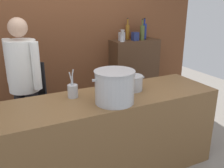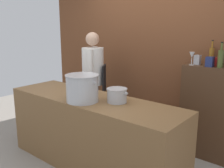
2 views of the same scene
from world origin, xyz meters
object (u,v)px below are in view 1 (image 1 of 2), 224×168
object	(u,v)px
utensil_crock	(73,90)
spice_tin_silver	(122,36)
spice_tin_red	(135,36)
stockpot_large	(115,87)
wine_glass_wide	(122,33)
wine_bottle_olive	(142,32)
spice_tin_navy	(135,36)
chef	(24,80)
wine_bottle_cobalt	(144,31)
wine_bottle_amber	(128,31)
stockpot_small	(132,83)

from	to	relation	value
utensil_crock	spice_tin_silver	bearing A→B (deg)	42.99
spice_tin_red	stockpot_large	bearing A→B (deg)	-127.26
utensil_crock	wine_glass_wide	world-z (taller)	wine_glass_wide
wine_bottle_olive	spice_tin_navy	distance (m)	0.14
wine_glass_wide	spice_tin_red	distance (m)	0.34
chef	stockpot_large	bearing A→B (deg)	-176.22
chef	wine_bottle_cobalt	world-z (taller)	chef
spice_tin_navy	spice_tin_red	bearing A→B (deg)	60.52
stockpot_large	utensil_crock	size ratio (longest dim) A/B	1.57
wine_bottle_amber	wine_bottle_cobalt	bearing A→B (deg)	-21.33
spice_tin_red	stockpot_small	bearing A→B (deg)	-122.15
chef	stockpot_small	distance (m)	1.23
chef	spice_tin_silver	bearing A→B (deg)	-107.51
chef	wine_bottle_amber	world-z (taller)	chef
stockpot_small	spice_tin_red	size ratio (longest dim) A/B	2.73
stockpot_large	wine_bottle_cobalt	size ratio (longest dim) A/B	1.37
wine_bottle_amber	spice_tin_red	world-z (taller)	wine_bottle_amber
stockpot_small	utensil_crock	bearing A→B (deg)	173.14
chef	stockpot_small	bearing A→B (deg)	-157.26
wine_glass_wide	wine_bottle_cobalt	bearing A→B (deg)	11.29
stockpot_large	wine_glass_wide	world-z (taller)	wine_glass_wide
wine_bottle_amber	stockpot_large	bearing A→B (deg)	-123.53
wine_bottle_cobalt	spice_tin_red	xyz separation A→B (m)	(-0.13, 0.05, -0.07)
utensil_crock	spice_tin_navy	size ratio (longest dim) A/B	2.25
wine_bottle_cobalt	wine_bottle_olive	distance (m)	0.10
stockpot_small	spice_tin_red	bearing A→B (deg)	57.85
chef	wine_bottle_cobalt	bearing A→B (deg)	-110.97
stockpot_large	spice_tin_red	world-z (taller)	spice_tin_red
stockpot_small	spice_tin_red	world-z (taller)	spice_tin_red
chef	spice_tin_silver	world-z (taller)	chef
chef	stockpot_large	distance (m)	1.15
chef	wine_bottle_amber	size ratio (longest dim) A/B	5.13
stockpot_small	spice_tin_silver	distance (m)	1.26
wine_bottle_cobalt	spice_tin_silver	xyz separation A→B (m)	(-0.39, 0.01, -0.06)
wine_bottle_olive	spice_tin_navy	size ratio (longest dim) A/B	2.52
stockpot_small	spice_tin_silver	world-z (taller)	spice_tin_silver
utensil_crock	spice_tin_silver	world-z (taller)	spice_tin_silver
spice_tin_navy	chef	bearing A→B (deg)	-167.96
stockpot_large	chef	bearing A→B (deg)	127.48
chef	spice_tin_silver	distance (m)	1.60
wine_glass_wide	spice_tin_silver	size ratio (longest dim) A/B	1.36
spice_tin_silver	wine_glass_wide	bearing A→B (deg)	-113.05
chef	spice_tin_navy	world-z (taller)	chef
stockpot_small	spice_tin_silver	bearing A→B (deg)	67.09
chef	spice_tin_navy	distance (m)	1.76
wine_glass_wide	chef	bearing A→B (deg)	-166.84
wine_glass_wide	spice_tin_silver	distance (m)	0.12
chef	wine_bottle_amber	bearing A→B (deg)	-106.09
stockpot_large	spice_tin_silver	world-z (taller)	spice_tin_silver
utensil_crock	wine_bottle_olive	size ratio (longest dim) A/B	0.89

